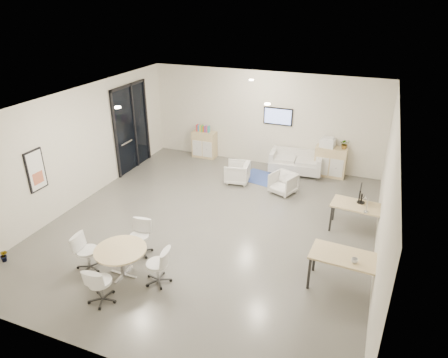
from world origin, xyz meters
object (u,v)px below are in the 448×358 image
Objects in this scene: sideboard_left at (204,144)px; round_table at (121,253)px; armchair_right at (283,182)px; desk_rear at (360,208)px; sideboard_right at (330,162)px; armchair_left at (237,172)px; loveseat at (296,163)px; desk_front at (347,260)px.

sideboard_left is 6.94m from round_table.
armchair_right is 0.49× the size of desk_rear.
sideboard_right reaches higher than desk_rear.
armchair_right is at bearing 74.19° from armchair_left.
desk_rear is 5.81m from round_table.
loveseat reaches higher than armchair_right.
desk_front is (2.20, -3.70, 0.33)m from armchair_right.
sideboard_right is at bearing 63.97° from round_table.
sideboard_right is 0.66× the size of desk_front.
sideboard_right is 5.60m from desk_front.
round_table is (-4.42, -1.34, -0.11)m from desk_front.
desk_front reaches higher than desk_rear.
desk_rear is at bearing -69.94° from sideboard_right.
sideboard_right is 1.10m from loveseat.
sideboard_left is at bearing 172.68° from armchair_right.
armchair_right is (1.53, -0.19, -0.02)m from armchair_left.
armchair_right is 4.32m from desk_front.
loveseat is 1.24× the size of desk_rear.
loveseat is at bearing 123.70° from armchair_left.
sideboard_left reaches higher than armchair_left.
armchair_left is 0.49× the size of desk_front.
loveseat reaches higher than desk_rear.
sideboard_right is (4.49, -0.02, 0.02)m from sideboard_left.
sideboard_left is at bearing 172.60° from loveseat.
desk_front reaches higher than armchair_right.
sideboard_left is 4.49m from sideboard_right.
armchair_right is (-1.11, -1.79, -0.15)m from sideboard_right.
desk_rear is at bearing -29.21° from sideboard_left.
armchair_left is at bearing 163.18° from desk_rear.
armchair_left is at bearing 137.14° from desk_front.
round_table is (-2.22, -5.04, 0.23)m from armchair_right.
armchair_right is 2.64m from desk_rear.
armchair_left is 4.10m from desk_rear.
round_table is (-3.33, -6.83, 0.08)m from sideboard_right.
armchair_right is at bearing 66.21° from round_table.
sideboard_left is at bearing 99.60° from round_table.
desk_front reaches higher than armchair_left.
desk_rear is (1.14, -3.13, 0.15)m from sideboard_right.
desk_front is 4.62m from round_table.
sideboard_left is 3.83m from armchair_right.
sideboard_right is 2.11m from armchair_right.
armchair_right is at bearing 124.05° from desk_front.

